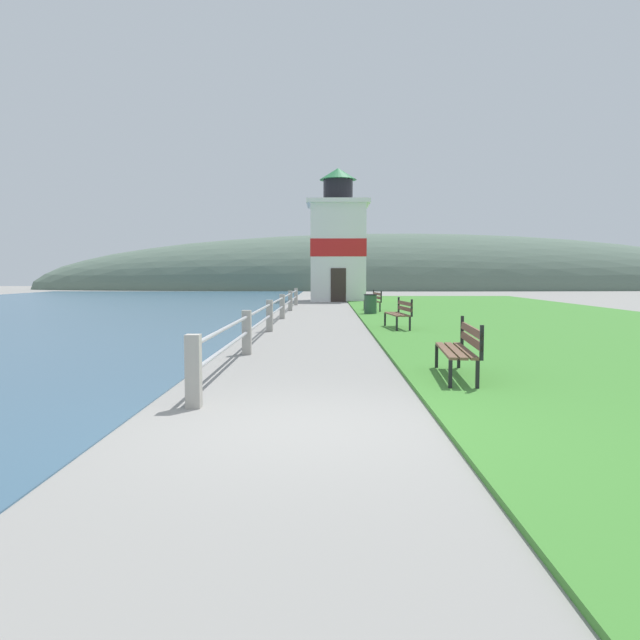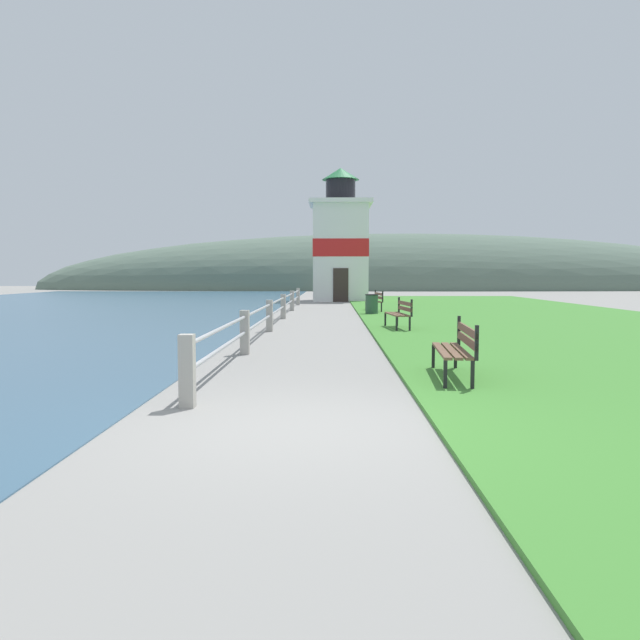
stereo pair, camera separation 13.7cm
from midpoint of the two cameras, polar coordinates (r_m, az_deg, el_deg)
name	(u,v)px [view 2 (the right image)]	position (r m, az deg, el deg)	size (l,w,h in m)	color
ground_plane	(295,428)	(6.75, -1.71, -9.84)	(160.00, 160.00, 0.00)	gray
grass_verge	(532,320)	(23.31, 18.94, 0.02)	(12.00, 46.75, 0.06)	#428433
seawall_railing	(277,308)	(20.38, -3.74, 1.09)	(0.18, 25.67, 0.91)	#A8A399
park_bench_near	(457,346)	(9.78, 12.83, -2.34)	(0.62, 1.99, 0.94)	brown
park_bench_midway	(400,312)	(18.37, 7.54, 0.74)	(0.64, 1.79, 0.94)	brown
park_bench_far	(376,300)	(27.10, 5.24, 1.86)	(0.66, 1.87, 0.94)	brown
lighthouse	(340,244)	(38.58, 1.98, 6.93)	(3.78, 3.78, 8.10)	white
trash_bin	(372,305)	(25.12, 4.91, 1.42)	(0.54, 0.54, 0.84)	#2D5138
distant_hillside	(402,289)	(68.16, 7.52, 2.79)	(80.00, 16.00, 12.00)	#566B5B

